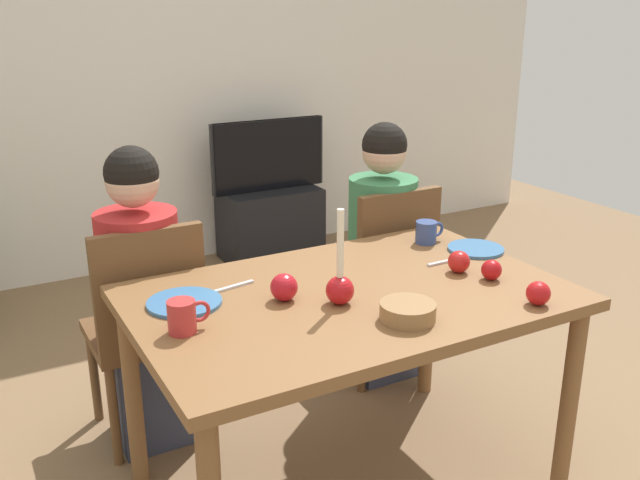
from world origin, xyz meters
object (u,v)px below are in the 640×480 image
apple_by_left_plate (491,270)px  plate_right (476,249)px  dining_table (349,315)px  mug_left (183,316)px  chair_right (385,271)px  tv (268,155)px  chair_left (147,321)px  person_left_child (143,304)px  apple_by_right_mug (459,262)px  tv_stand (270,224)px  apple_near_candle (538,293)px  person_right_child (381,257)px  candle_centerpiece (340,284)px  apple_far_edge (284,287)px  bowl_walnuts (408,312)px  plate_left (184,302)px  mug_right (427,232)px

apple_by_left_plate → plate_right: bearing=58.7°
dining_table → mug_left: size_ratio=11.04×
chair_right → tv: 1.72m
chair_left → person_left_child: bearing=90.0°
person_left_child → apple_by_right_mug: (0.94, -0.67, 0.22)m
apple_by_left_plate → apple_by_right_mug: bearing=115.8°
tv → apple_by_right_mug: size_ratio=10.14×
chair_right → tv: (0.22, 1.69, 0.20)m
tv → mug_left: size_ratio=6.23×
chair_left → tv_stand: bearing=52.6°
chair_left → apple_by_right_mug: chair_left is taller
chair_right → person_left_child: (-1.07, 0.03, 0.06)m
tv → mug_left: 2.68m
apple_by_right_mug → apple_near_candle: bearing=-84.0°
apple_by_left_plate → apple_by_right_mug: (-0.05, 0.11, 0.00)m
person_right_child → apple_near_candle: size_ratio=15.41×
candle_centerpiece → plate_right: 0.73m
person_left_child → apple_by_right_mug: 1.18m
apple_by_right_mug → apple_far_edge: (-0.64, 0.08, 0.01)m
apple_by_right_mug → chair_left: bearing=145.9°
chair_left → apple_by_right_mug: size_ratio=11.56×
apple_near_candle → apple_by_left_plate: size_ratio=1.08×
mug_left → apple_near_candle: size_ratio=1.67×
chair_left → bowl_walnuts: bearing=-57.4°
dining_table → chair_right: chair_right is taller
person_right_child → mug_left: size_ratio=9.24×
person_left_child → chair_right: bearing=-1.7°
candle_centerpiece → apple_near_candle: bearing=-29.6°
tv → apple_near_candle: 2.69m
candle_centerpiece → apple_by_left_plate: 0.56m
apple_by_right_mug → dining_table: bearing=175.8°
dining_table → plate_left: plate_left is taller
chair_right → apple_near_candle: 1.02m
chair_right → mug_right: size_ratio=7.18×
dining_table → mug_right: size_ratio=11.16×
tv_stand → tv: tv is taller
person_left_child → apple_by_left_plate: size_ratio=16.71×
chair_right → bowl_walnuts: (-0.52, -0.87, 0.27)m
mug_right → apple_by_left_plate: 0.42m
dining_table → person_left_child: (-0.52, 0.64, -0.10)m
person_left_child → apple_by_left_plate: person_left_child is taller
chair_right → plate_right: bearing=-81.4°
bowl_walnuts → candle_centerpiece: bearing=119.9°
person_right_child → tv: bearing=82.4°
dining_table → bowl_walnuts: size_ratio=8.39×
person_left_child → dining_table: bearing=-51.0°
apple_near_candle → dining_table: bearing=141.4°
person_right_child → person_left_child: bearing=180.0°
tv → tv_stand: bearing=-90.0°
bowl_walnuts → person_left_child: bearing=121.7°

